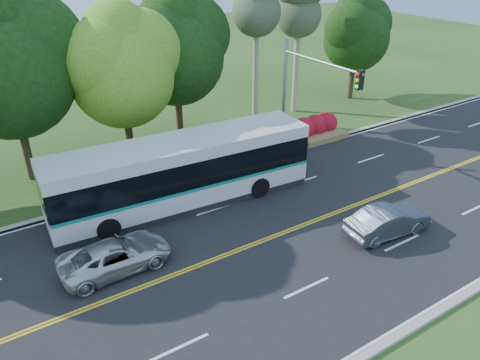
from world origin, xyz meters
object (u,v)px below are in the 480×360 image
transit_bus (182,173)px  suv (116,256)px  traffic_signal (306,87)px  sedan (388,221)px

transit_bus → suv: 5.82m
traffic_signal → suv: 13.89m
transit_bus → traffic_signal: bearing=7.1°
traffic_signal → sedan: traffic_signal is taller
traffic_signal → sedan: bearing=-100.7°
transit_bus → sedan: (6.55, -7.52, -1.03)m
traffic_signal → transit_bus: size_ratio=0.53×
transit_bus → suv: transit_bus is taller
sedan → transit_bus: bearing=46.6°
sedan → suv: (-11.24, 4.25, -0.05)m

